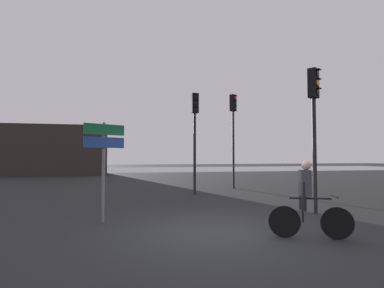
% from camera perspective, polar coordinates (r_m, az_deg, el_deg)
% --- Properties ---
extents(ground_plane, '(120.00, 120.00, 0.00)m').
position_cam_1_polar(ground_plane, '(7.06, 4.49, -16.34)').
color(ground_plane, black).
extents(water_strip, '(80.00, 16.00, 0.01)m').
position_cam_1_polar(water_strip, '(40.25, -9.06, -4.81)').
color(water_strip, slate).
rests_on(water_strip, ground).
extents(distant_building, '(15.41, 4.00, 4.58)m').
position_cam_1_polar(distant_building, '(31.78, -30.09, -1.03)').
color(distant_building, '#2D2823').
rests_on(distant_building, ground).
extents(traffic_light_near_right, '(0.40, 0.42, 4.39)m').
position_cam_1_polar(traffic_light_near_right, '(9.87, 22.22, 5.63)').
color(traffic_light_near_right, black).
rests_on(traffic_light_near_right, ground).
extents(traffic_light_center, '(0.35, 0.37, 4.58)m').
position_cam_1_polar(traffic_light_center, '(13.60, 0.52, 3.82)').
color(traffic_light_center, black).
rests_on(traffic_light_center, ground).
extents(traffic_light_far_right, '(0.40, 0.42, 5.06)m').
position_cam_1_polar(traffic_light_far_right, '(16.38, 7.86, 3.85)').
color(traffic_light_far_right, black).
rests_on(traffic_light_far_right, ground).
extents(direction_sign_post, '(0.98, 0.54, 2.60)m').
position_cam_1_polar(direction_sign_post, '(8.15, -16.42, -1.65)').
color(direction_sign_post, slate).
rests_on(direction_sign_post, ground).
extents(cyclist, '(1.62, 0.70, 1.62)m').
position_cam_1_polar(cyclist, '(6.79, 21.06, -9.70)').
color(cyclist, black).
rests_on(cyclist, ground).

